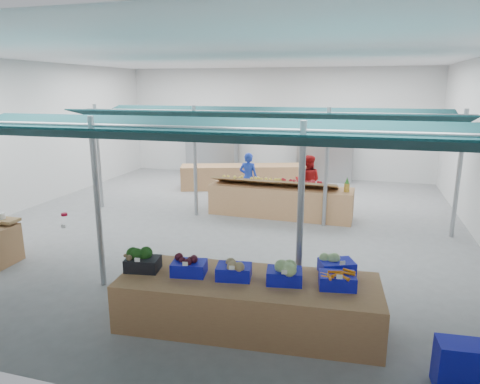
# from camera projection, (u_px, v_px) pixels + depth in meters

# --- Properties ---
(floor) EXTENTS (13.00, 13.00, 0.00)m
(floor) POSITION_uv_depth(u_px,v_px,m) (225.00, 223.00, 11.18)
(floor) COLOR slate
(floor) RESTS_ON ground
(hall) EXTENTS (13.00, 13.00, 13.00)m
(hall) POSITION_uv_depth(u_px,v_px,m) (240.00, 117.00, 11.89)
(hall) COLOR silver
(hall) RESTS_ON ground
(pole_grid) EXTENTS (10.00, 4.60, 3.00)m
(pole_grid) POSITION_uv_depth(u_px,v_px,m) (233.00, 168.00, 8.91)
(pole_grid) COLOR gray
(pole_grid) RESTS_ON floor
(awnings) EXTENTS (9.50, 7.08, 0.30)m
(awnings) POSITION_uv_depth(u_px,v_px,m) (232.00, 122.00, 8.68)
(awnings) COLOR #0A2B2B
(awnings) RESTS_ON pole_grid
(back_shelving_left) EXTENTS (2.00, 0.50, 2.00)m
(back_shelving_left) POSITION_uv_depth(u_px,v_px,m) (212.00, 150.00, 17.21)
(back_shelving_left) COLOR #B23F33
(back_shelving_left) RESTS_ON floor
(back_shelving_right) EXTENTS (2.00, 0.50, 2.00)m
(back_shelving_right) POSITION_uv_depth(u_px,v_px,m) (325.00, 155.00, 16.01)
(back_shelving_right) COLOR #B23F33
(back_shelving_right) RESTS_ON floor
(veg_counter) EXTENTS (3.88, 1.56, 0.74)m
(veg_counter) POSITION_uv_depth(u_px,v_px,m) (248.00, 302.00, 6.31)
(veg_counter) COLOR #996642
(veg_counter) RESTS_ON floor
(fruit_counter) EXTENTS (3.91, 1.03, 0.83)m
(fruit_counter) POSITION_uv_depth(u_px,v_px,m) (280.00, 201.00, 11.74)
(fruit_counter) COLOR #996642
(fruit_counter) RESTS_ON floor
(far_counter) EXTENTS (4.58, 2.32, 0.82)m
(far_counter) POSITION_uv_depth(u_px,v_px,m) (246.00, 177.00, 15.00)
(far_counter) COLOR #996642
(far_counter) RESTS_ON floor
(crate_stack) EXTENTS (0.53, 0.39, 0.60)m
(crate_stack) POSITION_uv_depth(u_px,v_px,m) (458.00, 366.00, 4.97)
(crate_stack) COLOR #1014B0
(crate_stack) RESTS_ON floor
(vendor_left) EXTENTS (0.58, 0.39, 1.56)m
(vendor_left) POSITION_uv_depth(u_px,v_px,m) (248.00, 178.00, 13.00)
(vendor_left) COLOR #1C39BB
(vendor_left) RESTS_ON floor
(vendor_right) EXTENTS (0.77, 0.61, 1.56)m
(vendor_right) POSITION_uv_depth(u_px,v_px,m) (308.00, 181.00, 12.52)
(vendor_right) COLOR #AF1517
(vendor_right) RESTS_ON floor
(crate_broccoli) EXTENTS (0.55, 0.44, 0.35)m
(crate_broccoli) POSITION_uv_depth(u_px,v_px,m) (143.00, 260.00, 6.50)
(crate_broccoli) COLOR black
(crate_broccoli) RESTS_ON veg_counter
(crate_beets) EXTENTS (0.55, 0.44, 0.29)m
(crate_beets) POSITION_uv_depth(u_px,v_px,m) (189.00, 266.00, 6.36)
(crate_beets) COLOR #1014B0
(crate_beets) RESTS_ON veg_counter
(crate_celeriac) EXTENTS (0.55, 0.44, 0.31)m
(crate_celeriac) POSITION_uv_depth(u_px,v_px,m) (234.00, 269.00, 6.22)
(crate_celeriac) COLOR #1014B0
(crate_celeriac) RESTS_ON veg_counter
(crate_cabbage) EXTENTS (0.55, 0.44, 0.35)m
(crate_cabbage) POSITION_uv_depth(u_px,v_px,m) (284.00, 272.00, 6.08)
(crate_cabbage) COLOR #1014B0
(crate_cabbage) RESTS_ON veg_counter
(crate_carrots) EXTENTS (0.55, 0.44, 0.29)m
(crate_carrots) POSITION_uv_depth(u_px,v_px,m) (337.00, 280.00, 5.95)
(crate_carrots) COLOR #1014B0
(crate_carrots) RESTS_ON veg_counter
(sparrow) EXTENTS (0.12, 0.09, 0.11)m
(sparrow) POSITION_uv_depth(u_px,v_px,m) (128.00, 257.00, 6.38)
(sparrow) COLOR brown
(sparrow) RESTS_ON crate_broccoli
(pole_ribbon) EXTENTS (0.12, 0.12, 0.28)m
(pole_ribbon) POSITION_uv_depth(u_px,v_px,m) (64.00, 216.00, 8.15)
(pole_ribbon) COLOR #B20B28
(pole_ribbon) RESTS_ON pole_grid
(apple_heap_yellow) EXTENTS (1.93, 0.80, 0.27)m
(apple_heap_yellow) POSITION_uv_depth(u_px,v_px,m) (247.00, 179.00, 11.78)
(apple_heap_yellow) COLOR #997247
(apple_heap_yellow) RESTS_ON fruit_counter
(apple_heap_red) EXTENTS (1.53, 0.78, 0.27)m
(apple_heap_red) POSITION_uv_depth(u_px,v_px,m) (309.00, 183.00, 11.28)
(apple_heap_red) COLOR #997247
(apple_heap_red) RESTS_ON fruit_counter
(pineapple) EXTENTS (0.14, 0.14, 0.39)m
(pineapple) POSITION_uv_depth(u_px,v_px,m) (347.00, 185.00, 11.00)
(pineapple) COLOR #8C6019
(pineapple) RESTS_ON fruit_counter
(crate_extra) EXTENTS (0.60, 0.52, 0.32)m
(crate_extra) POSITION_uv_depth(u_px,v_px,m) (337.00, 264.00, 6.39)
(crate_extra) COLOR #1014B0
(crate_extra) RESTS_ON veg_counter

